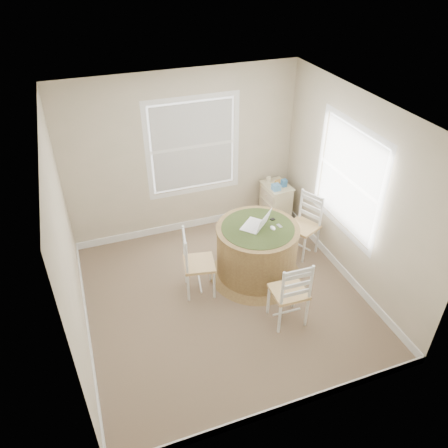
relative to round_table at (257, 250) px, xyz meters
name	(u,v)px	position (x,y,z in m)	size (l,w,h in m)	color
room	(232,209)	(-0.43, -0.15, 0.85)	(3.64, 3.64, 2.64)	#7A674D
round_table	(257,250)	(0.00, 0.00, 0.00)	(1.32, 1.32, 0.82)	olive
chair_left	(199,263)	(-0.86, -0.05, 0.03)	(0.42, 0.40, 0.95)	white
chair_near	(289,291)	(0.02, -0.94, 0.03)	(0.42, 0.40, 0.95)	white
chair_right	(302,226)	(0.85, 0.26, 0.03)	(0.42, 0.40, 0.95)	white
laptop	(256,224)	(-0.01, 0.04, 0.41)	(0.47, 0.47, 0.25)	white
mouse	(273,228)	(0.18, -0.08, 0.38)	(0.06, 0.10, 0.04)	white
phone	(279,226)	(0.29, -0.06, 0.37)	(0.04, 0.09, 0.02)	#B7BABF
keys	(272,220)	(0.27, 0.11, 0.38)	(0.06, 0.05, 0.03)	black
corner_chest	(276,203)	(0.86, 1.19, -0.10)	(0.43, 0.55, 0.68)	beige
tissue_box	(276,187)	(0.79, 1.07, 0.29)	(0.12, 0.12, 0.10)	#5A97CD
box_yellow	(280,182)	(0.93, 1.21, 0.27)	(0.15, 0.10, 0.06)	gold
box_blue	(283,183)	(0.94, 1.13, 0.30)	(0.08, 0.08, 0.12)	teal
cup_cream	(270,180)	(0.79, 1.32, 0.28)	(0.07, 0.07, 0.09)	beige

